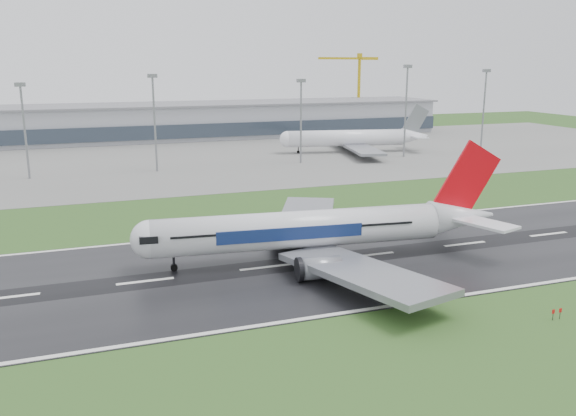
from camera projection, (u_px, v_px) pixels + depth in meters
name	position (u px, v px, depth m)	size (l,w,h in m)	color
ground	(371.00, 255.00, 107.76)	(520.00, 520.00, 0.00)	#284C1B
runway	(371.00, 255.00, 107.74)	(400.00, 45.00, 0.10)	black
apron	(216.00, 156.00, 222.19)	(400.00, 130.00, 0.08)	slate
terminal	(186.00, 121.00, 275.36)	(240.00, 36.00, 15.00)	#94969F
main_airliner	(324.00, 206.00, 103.14)	(65.53, 62.41, 19.35)	silver
parked_airliner	(352.00, 129.00, 230.06)	(59.87, 55.74, 17.55)	white
tower_crane	(359.00, 90.00, 317.17)	(39.15, 2.14, 39.09)	#BD9A10
floodmast_1	(25.00, 134.00, 175.73)	(0.64, 0.64, 27.10)	gray
floodmast_2	(155.00, 125.00, 187.75)	(0.64, 0.64, 29.31)	gray
floodmast_3	(301.00, 123.00, 203.97)	(0.64, 0.64, 27.39)	gray
floodmast_4	(406.00, 113.00, 216.65)	(0.64, 0.64, 31.98)	gray
floodmast_5	(483.00, 113.00, 227.87)	(0.64, 0.64, 30.35)	gray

